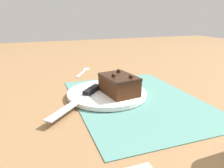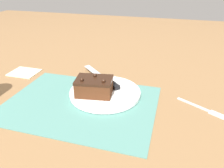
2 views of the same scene
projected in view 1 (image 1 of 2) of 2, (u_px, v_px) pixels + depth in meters
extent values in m
plane|color=olive|center=(137.00, 100.00, 0.62)|extent=(3.00, 3.00, 0.00)
cube|color=slate|center=(137.00, 100.00, 0.62)|extent=(0.46, 0.34, 0.00)
cylinder|color=white|center=(107.00, 93.00, 0.65)|extent=(0.23, 0.23, 0.01)
cube|color=#472614|center=(119.00, 86.00, 0.62)|extent=(0.12, 0.09, 0.05)
cube|color=black|center=(119.00, 77.00, 0.61)|extent=(0.12, 0.10, 0.01)
sphere|color=black|center=(119.00, 71.00, 0.65)|extent=(0.01, 0.01, 0.01)
sphere|color=black|center=(114.00, 75.00, 0.60)|extent=(0.01, 0.01, 0.01)
sphere|color=black|center=(131.00, 76.00, 0.59)|extent=(0.01, 0.01, 0.01)
cube|color=black|center=(92.00, 90.00, 0.64)|extent=(0.07, 0.07, 0.01)
cube|color=#B7BABF|center=(69.00, 107.00, 0.53)|extent=(0.14, 0.13, 0.00)
cube|color=#B7BABF|center=(81.00, 73.00, 0.89)|extent=(0.10, 0.06, 0.01)
cube|color=#B7BABF|center=(86.00, 69.00, 0.96)|extent=(0.05, 0.04, 0.01)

